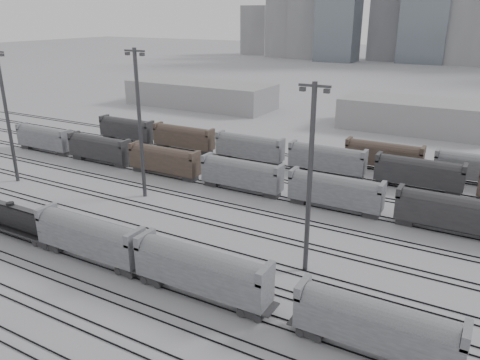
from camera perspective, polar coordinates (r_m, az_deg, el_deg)
The scene contains 13 objects.
ground at distance 54.55m, azimuth -8.17°, elevation -13.52°, with size 900.00×900.00×0.00m, color #ABABAF.
tracks at distance 67.27m, azimuth 0.88°, elevation -6.43°, with size 220.00×71.50×0.16m.
tank_car_b at distance 73.15m, azimuth -25.99°, elevation -4.07°, with size 18.94×3.16×4.68m.
hopper_car_a at distance 61.74m, azimuth -17.90°, elevation -6.45°, with size 15.85×3.15×5.67m.
hopper_car_b at distance 51.68m, azimuth -4.73°, elevation -10.74°, with size 16.18×3.22×5.79m.
hopper_car_c at distance 45.63m, azimuth 16.30°, elevation -16.53°, with size 15.06×2.99×5.39m.
light_mast_a at distance 94.06m, azimuth -26.57°, elevation 7.22°, with size 3.83×0.61×23.95m.
light_mast_b at distance 78.38m, azimuth -12.14°, elevation 7.02°, with size 3.95×0.63×24.69m.
light_mast_c at distance 53.92m, azimuth 8.52°, elevation 0.43°, with size 3.65×0.58×22.84m.
bg_string_near at distance 75.69m, azimuth 11.51°, elevation -1.54°, with size 151.00×3.00×5.60m.
bg_string_mid at distance 88.53m, azimuth 20.95°, elevation 0.66°, with size 151.00×3.00×5.60m.
warehouse_left at distance 159.99m, azimuth -4.87°, elevation 10.38°, with size 50.00×18.00×8.00m, color #9B9C9E.
warehouse_mid at distance 134.47m, azimuth 20.95°, elevation 7.38°, with size 40.00×18.00×8.00m, color #9B9C9E.
Camera 1 is at (28.67, -35.67, 29.70)m, focal length 35.00 mm.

